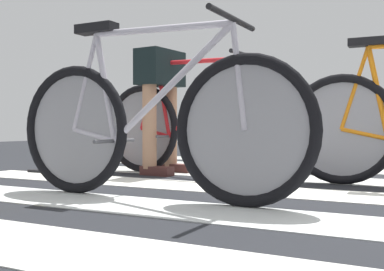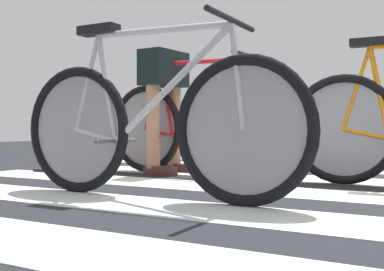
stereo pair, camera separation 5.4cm
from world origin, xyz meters
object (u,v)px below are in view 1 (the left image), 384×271
(bicycle_1_of_4, at_px, (150,125))
(cyclist_3_of_4, at_px, (161,94))
(bicycle_3_of_4, at_px, (194,125))
(traffic_cone, at_px, (64,145))

(bicycle_1_of_4, bearing_deg, cyclist_3_of_4, 119.05)
(bicycle_3_of_4, distance_m, traffic_cone, 1.14)
(bicycle_1_of_4, distance_m, bicycle_3_of_4, 1.20)
(cyclist_3_of_4, bearing_deg, traffic_cone, -158.05)
(bicycle_1_of_4, height_order, bicycle_3_of_4, same)
(traffic_cone, bearing_deg, bicycle_1_of_4, -32.69)
(bicycle_3_of_4, bearing_deg, cyclist_3_of_4, -180.00)
(bicycle_1_of_4, bearing_deg, traffic_cone, 147.11)
(bicycle_1_of_4, distance_m, traffic_cone, 1.73)
(bicycle_3_of_4, bearing_deg, traffic_cone, -163.98)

